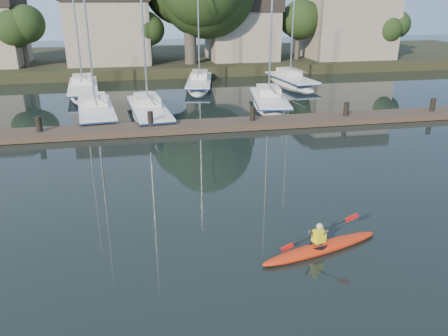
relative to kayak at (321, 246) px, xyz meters
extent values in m
plane|color=black|center=(-1.45, -0.08, -0.16)|extent=(160.00, 160.00, 0.00)
ellipsoid|color=red|center=(0.02, 0.01, -0.07)|extent=(4.17, 1.63, 0.32)
cylinder|color=black|center=(-0.11, -0.03, 0.03)|extent=(0.76, 0.76, 0.08)
imported|color=#2F2A2C|center=(-0.11, -0.03, 0.36)|extent=(0.30, 0.37, 0.90)
cube|color=yellow|center=(-0.11, -0.03, 0.38)|extent=(0.41, 0.34, 0.37)
sphere|color=#D8AD87|center=(-0.11, -0.03, 0.69)|extent=(0.20, 0.20, 0.20)
cube|color=#4B392B|center=(-1.45, 13.92, 0.04)|extent=(34.00, 2.00, 0.35)
cylinder|color=black|center=(-10.45, 13.92, 0.14)|extent=(0.32, 0.32, 1.80)
cylinder|color=black|center=(-4.45, 13.92, 0.14)|extent=(0.32, 0.32, 1.80)
cylinder|color=black|center=(1.55, 13.92, 0.14)|extent=(0.32, 0.32, 1.80)
cylinder|color=black|center=(7.55, 13.92, 0.14)|extent=(0.32, 0.32, 1.80)
cylinder|color=black|center=(13.55, 13.92, 0.14)|extent=(0.32, 0.32, 1.80)
ellipsoid|color=white|center=(-7.79, 18.30, -0.53)|extent=(3.26, 9.17, 2.01)
cube|color=white|center=(-7.79, 18.30, 0.42)|extent=(2.96, 7.56, 0.15)
cube|color=navy|center=(-7.79, 18.30, 0.33)|extent=(3.07, 7.75, 0.08)
cube|color=silver|center=(-7.85, 18.84, 0.81)|extent=(1.76, 2.67, 0.58)
cylinder|color=#9EA0A5|center=(-7.82, 18.57, 6.81)|extent=(0.13, 0.13, 12.67)
cylinder|color=#9EA0A5|center=(-7.63, 16.97, 1.26)|extent=(0.48, 3.40, 0.08)
ellipsoid|color=white|center=(-4.43, 17.72, -0.53)|extent=(3.10, 9.54, 1.98)
cube|color=white|center=(-4.43, 17.72, 0.41)|extent=(2.83, 7.85, 0.15)
cube|color=navy|center=(-4.43, 17.72, 0.33)|extent=(2.93, 8.04, 0.08)
cube|color=silver|center=(-4.48, 18.28, 0.80)|extent=(1.71, 2.75, 0.57)
cylinder|color=#9EA0A5|center=(-4.29, 16.33, 1.24)|extent=(0.43, 3.55, 0.08)
ellipsoid|color=white|center=(4.14, 19.05, -0.54)|extent=(3.65, 8.87, 2.05)
cube|color=white|center=(4.14, 19.05, 0.43)|extent=(3.28, 7.32, 0.15)
cube|color=navy|center=(4.14, 19.05, 0.34)|extent=(3.40, 7.50, 0.09)
cube|color=silver|center=(4.22, 19.56, 0.83)|extent=(1.88, 2.63, 0.59)
cylinder|color=#9EA0A5|center=(4.18, 19.31, 6.40)|extent=(0.13, 0.13, 11.84)
cylinder|color=#9EA0A5|center=(3.93, 17.78, 1.29)|extent=(0.62, 3.24, 0.09)
ellipsoid|color=white|center=(-9.37, 26.50, -0.55)|extent=(3.20, 10.11, 2.10)
cube|color=white|center=(-9.37, 26.50, 0.45)|extent=(2.93, 8.31, 0.15)
cube|color=navy|center=(-9.37, 26.50, 0.36)|extent=(3.03, 8.52, 0.09)
cube|color=silver|center=(-9.43, 27.10, 0.85)|extent=(1.79, 2.91, 0.61)
cylinder|color=#9EA0A5|center=(-9.24, 25.02, 1.33)|extent=(0.42, 3.77, 0.09)
ellipsoid|color=white|center=(0.37, 27.69, -0.51)|extent=(3.90, 10.15, 1.89)
cube|color=white|center=(0.37, 27.69, 0.38)|extent=(3.47, 8.37, 0.14)
cube|color=navy|center=(0.37, 27.69, 0.31)|extent=(3.59, 8.58, 0.08)
cube|color=silver|center=(0.48, 28.27, 0.75)|extent=(1.88, 2.99, 0.55)
cylinder|color=#9EA0A5|center=(0.09, 26.22, 1.18)|extent=(0.78, 3.72, 0.08)
ellipsoid|color=white|center=(8.62, 26.99, -0.54)|extent=(3.11, 8.87, 2.06)
cube|color=white|center=(8.62, 26.99, 0.44)|extent=(2.85, 7.31, 0.15)
cube|color=navy|center=(8.62, 26.99, 0.35)|extent=(2.96, 7.49, 0.09)
cube|color=silver|center=(8.57, 27.51, 0.84)|extent=(1.75, 2.57, 0.60)
cylinder|color=#9EA0A5|center=(8.59, 27.25, 6.47)|extent=(0.13, 0.13, 11.96)
cylinder|color=#9EA0A5|center=(8.74, 25.69, 1.31)|extent=(0.41, 3.30, 0.09)
cube|color=black|center=(-1.45, 43.92, 0.34)|extent=(90.00, 24.00, 1.00)
cube|color=gray|center=(-7.45, 37.92, 3.84)|extent=(8.00, 8.00, 6.00)
cube|color=gray|center=(6.55, 37.92, 3.34)|extent=(7.00, 7.00, 5.00)
cube|color=black|center=(6.55, 37.92, 6.44)|extent=(7.35, 7.35, 1.20)
cube|color=gray|center=(18.55, 37.92, 4.09)|extent=(9.00, 9.00, 6.50)
cylinder|color=#4C453D|center=(0.55, 34.92, 3.34)|extent=(1.20, 1.20, 5.00)
cylinder|color=#4C453D|center=(-15.45, 35.92, 2.34)|extent=(0.48, 0.48, 3.00)
sphere|color=black|center=(-15.45, 35.92, 4.84)|extent=(3.40, 3.40, 3.40)
cylinder|color=#4C453D|center=(-3.45, 35.42, 2.24)|extent=(0.38, 0.38, 2.80)
sphere|color=black|center=(-3.45, 35.42, 4.44)|extent=(2.72, 2.72, 2.72)
cylinder|color=#4C453D|center=(12.55, 36.42, 2.44)|extent=(0.50, 0.50, 3.20)
sphere|color=black|center=(12.55, 36.42, 5.09)|extent=(3.57, 3.57, 3.57)
cylinder|color=#4C453D|center=(22.55, 34.92, 2.14)|extent=(0.41, 0.41, 2.60)
sphere|color=black|center=(22.55, 34.92, 4.29)|extent=(2.89, 2.89, 2.89)
camera|label=1|loc=(-5.10, -10.58, 6.88)|focal=35.00mm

